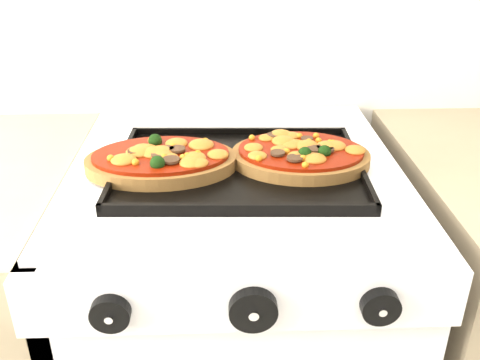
{
  "coord_description": "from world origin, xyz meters",
  "views": [
    {
      "loc": [
        -0.06,
        0.83,
        1.32
      ],
      "look_at": [
        -0.03,
        1.61,
        0.92
      ],
      "focal_mm": 40.0,
      "sensor_mm": 36.0,
      "label": 1
    }
  ],
  "objects_px": {
    "stove": "(236,350)",
    "baking_tray": "(239,166)",
    "pizza_right": "(301,154)",
    "pizza_left": "(161,159)"
  },
  "relations": [
    {
      "from": "pizza_right",
      "to": "baking_tray",
      "type": "bearing_deg",
      "value": -173.95
    },
    {
      "from": "stove",
      "to": "pizza_left",
      "type": "distance_m",
      "value": 0.5
    },
    {
      "from": "pizza_right",
      "to": "stove",
      "type": "bearing_deg",
      "value": 166.89
    },
    {
      "from": "stove",
      "to": "pizza_left",
      "type": "height_order",
      "value": "pizza_left"
    },
    {
      "from": "baking_tray",
      "to": "pizza_right",
      "type": "relative_size",
      "value": 1.75
    },
    {
      "from": "stove",
      "to": "pizza_left",
      "type": "relative_size",
      "value": 3.54
    },
    {
      "from": "stove",
      "to": "pizza_right",
      "type": "height_order",
      "value": "pizza_right"
    },
    {
      "from": "stove",
      "to": "baking_tray",
      "type": "height_order",
      "value": "baking_tray"
    },
    {
      "from": "baking_tray",
      "to": "pizza_right",
      "type": "distance_m",
      "value": 0.11
    },
    {
      "from": "stove",
      "to": "baking_tray",
      "type": "relative_size",
      "value": 2.17
    }
  ]
}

